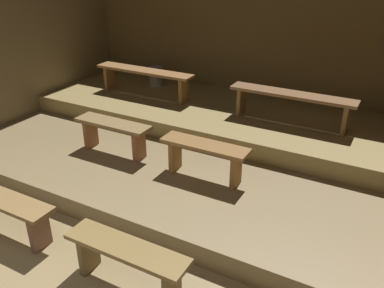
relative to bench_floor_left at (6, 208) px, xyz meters
name	(u,v)px	position (x,y,z in m)	size (l,w,h in m)	color
ground	(152,189)	(0.70, 1.37, -0.34)	(5.90, 5.79, 0.08)	#917B51
wall_back	(241,40)	(0.70, 3.90, 0.93)	(5.90, 0.06, 2.47)	brown
platform_lower	(185,151)	(0.70, 2.17, -0.19)	(5.10, 3.40, 0.23)	olive
platform_middle	(213,114)	(0.70, 2.99, 0.04)	(5.10, 1.75, 0.23)	#98814B
bench_floor_left	(6,208)	(0.00, 0.00, 0.00)	(1.06, 0.26, 0.41)	olive
bench_floor_right	(127,257)	(1.41, 0.00, 0.00)	(1.06, 0.26, 0.41)	olive
bench_lower_left	(113,131)	(0.09, 1.51, 0.22)	(0.97, 0.26, 0.41)	olive
bench_lower_right	(205,153)	(1.32, 1.51, 0.22)	(0.97, 0.26, 0.41)	olive
bench_middle_left	(144,75)	(-0.42, 2.91, 0.47)	(1.59, 0.26, 0.41)	#936237
bench_middle_right	(292,100)	(1.83, 2.91, 0.47)	(1.59, 0.26, 0.41)	olive
pail_middle	(156,76)	(-0.57, 3.44, 0.30)	(0.23, 0.23, 0.30)	gray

